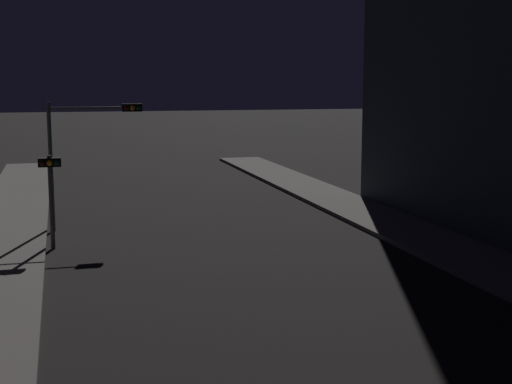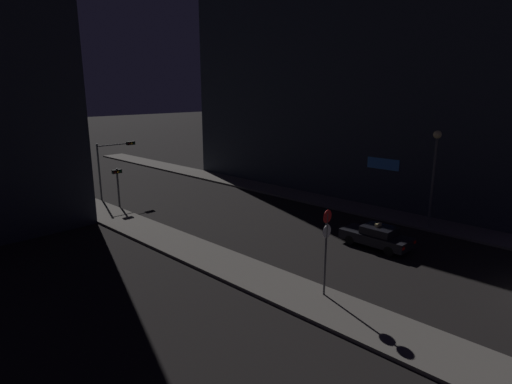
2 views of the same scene
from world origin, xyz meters
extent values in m
cube|color=#5B5651|center=(-7.71, 28.07, 0.09)|extent=(3.06, 60.13, 0.18)
cube|color=#5B5651|center=(7.71, 28.07, 0.09)|extent=(3.06, 60.13, 0.18)
cube|color=#26CC66|center=(-9.20, 33.74, 2.93)|extent=(0.08, 2.80, 0.90)
cube|color=#282D38|center=(13.12, 21.42, 10.69)|extent=(7.75, 33.61, 21.39)
cube|color=#337FE5|center=(9.20, 14.70, 3.85)|extent=(0.08, 2.80, 0.90)
cube|color=black|center=(0.87, 10.57, 0.62)|extent=(1.89, 4.44, 0.60)
cube|color=black|center=(0.87, 10.37, 1.17)|extent=(1.62, 2.01, 0.50)
cube|color=red|center=(0.08, 8.37, 0.72)|extent=(0.24, 0.06, 0.16)
cube|color=red|center=(1.58, 8.34, 0.72)|extent=(0.24, 0.06, 0.16)
cylinder|color=black|center=(0.10, 11.95, 0.32)|extent=(0.23, 0.64, 0.64)
cylinder|color=black|center=(1.70, 11.92, 0.32)|extent=(0.23, 0.64, 0.64)
cylinder|color=black|center=(0.04, 9.22, 0.32)|extent=(0.23, 0.64, 0.64)
cylinder|color=black|center=(1.64, 9.19, 0.32)|extent=(0.23, 0.64, 0.64)
cube|color=#F4E08C|center=(0.87, 10.47, 1.52)|extent=(0.56, 0.19, 0.20)
cylinder|color=#47474C|center=(-5.93, 33.98, 2.59)|extent=(0.16, 0.16, 5.19)
cylinder|color=#47474C|center=(-4.30, 33.98, 4.94)|extent=(3.27, 0.10, 0.10)
cube|color=black|center=(-2.67, 33.98, 4.94)|extent=(0.80, 0.28, 0.32)
sphere|color=#3F0C0C|center=(-2.92, 33.81, 4.94)|extent=(0.20, 0.20, 0.20)
sphere|color=yellow|center=(-2.67, 33.81, 4.94)|extent=(0.20, 0.20, 0.20)
sphere|color=#0C3319|center=(-2.42, 33.81, 4.94)|extent=(0.20, 0.20, 0.20)
cylinder|color=#47474C|center=(-5.93, 30.74, 1.70)|extent=(0.16, 0.16, 3.40)
cube|color=black|center=(-5.93, 30.74, 3.15)|extent=(0.80, 0.28, 0.32)
sphere|color=#3F0C0C|center=(-6.18, 30.56, 3.15)|extent=(0.20, 0.20, 0.20)
sphere|color=yellow|center=(-5.93, 30.56, 3.15)|extent=(0.20, 0.20, 0.20)
sphere|color=#0C3319|center=(-5.69, 30.56, 3.15)|extent=(0.20, 0.20, 0.20)
cylinder|color=#47474C|center=(-6.97, 9.02, 2.22)|extent=(0.10, 0.10, 4.09)
cylinder|color=red|center=(-6.97, 9.00, 4.12)|extent=(0.62, 0.03, 0.62)
cylinder|color=white|center=(-6.97, 9.00, 3.40)|extent=(0.62, 0.03, 0.62)
cylinder|color=#47474C|center=(6.59, 9.55, 3.36)|extent=(0.16, 0.16, 6.36)
sphere|color=#F4D88C|center=(6.59, 9.55, 6.81)|extent=(0.56, 0.56, 0.56)
camera|label=1|loc=(-5.56, 3.95, 6.03)|focal=51.24mm
camera|label=2|loc=(-22.57, -1.53, 9.81)|focal=29.52mm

